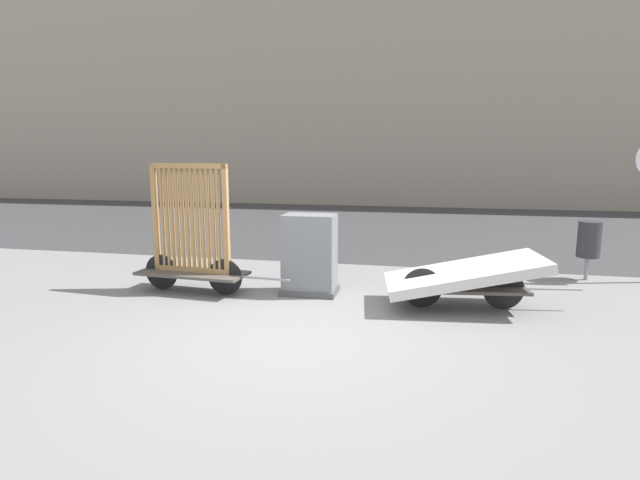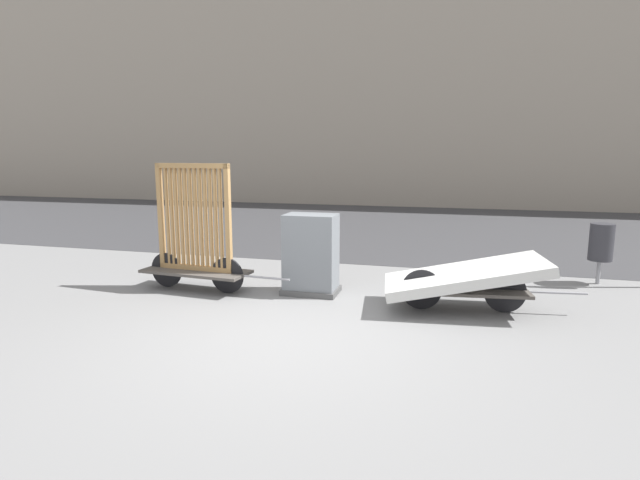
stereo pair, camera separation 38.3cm
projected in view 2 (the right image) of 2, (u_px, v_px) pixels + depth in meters
name	position (u px, v px, depth m)	size (l,w,h in m)	color
ground_plane	(285.00, 336.00, 5.50)	(60.00, 60.00, 0.00)	slate
road_strip	(389.00, 225.00, 13.92)	(56.00, 10.21, 0.01)	#38383A
building_facade	(415.00, 84.00, 19.87)	(48.00, 4.00, 9.41)	#9E9384
bike_cart_with_bedframe	(195.00, 245.00, 7.27)	(2.32, 0.72, 1.85)	#4C4742
bike_cart_with_mattress	(464.00, 278.00, 6.34)	(2.54, 1.28, 0.72)	#4C4742
utility_cabinet	(311.00, 257.00, 7.12)	(0.79, 0.54, 1.15)	#4C4C4C
trash_bin	(601.00, 243.00, 7.61)	(0.35, 0.35, 0.94)	gray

